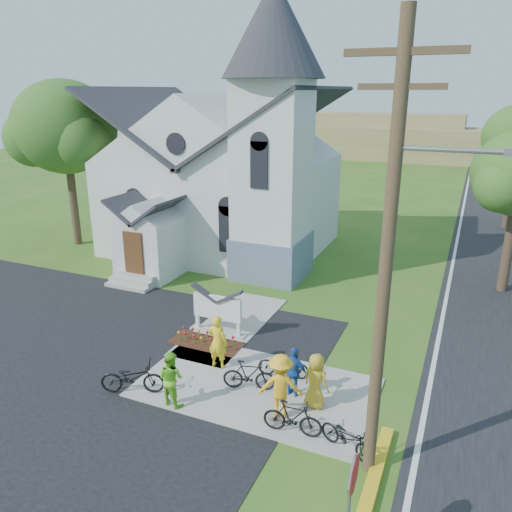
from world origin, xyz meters
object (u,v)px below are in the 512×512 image
at_px(utility_pole, 390,253).
at_px(bike_4, 347,438).
at_px(bike_0, 132,377).
at_px(cyclist_4, 316,381).
at_px(cyclist_3, 281,386).
at_px(cyclist_0, 218,342).
at_px(church_sign, 217,308).
at_px(cyclist_1, 171,378).
at_px(bike_1, 249,375).
at_px(stop_sign, 352,489).
at_px(bike_3, 293,418).
at_px(cyclist_2, 294,372).
at_px(bike_2, 283,365).

relative_size(utility_pole, bike_4, 6.29).
bearing_deg(bike_0, cyclist_4, -96.32).
relative_size(bike_0, cyclist_3, 1.02).
bearing_deg(bike_4, cyclist_0, 88.28).
bearing_deg(utility_pole, cyclist_0, 154.57).
relative_size(church_sign, cyclist_1, 1.36).
height_order(cyclist_0, bike_1, cyclist_0).
bearing_deg(cyclist_4, utility_pole, 153.55).
distance_m(stop_sign, cyclist_4, 5.02).
relative_size(utility_pole, bike_3, 6.34).
relative_size(stop_sign, cyclist_2, 1.63).
height_order(cyclist_3, cyclist_4, cyclist_3).
height_order(stop_sign, cyclist_2, stop_sign).
bearing_deg(cyclist_0, cyclist_2, 168.68).
height_order(cyclist_2, bike_4, cyclist_2).
bearing_deg(cyclist_2, stop_sign, 127.79).
relative_size(bike_1, cyclist_3, 0.85).
xyz_separation_m(cyclist_0, bike_2, (2.14, 0.27, -0.47)).
bearing_deg(bike_1, bike_4, -130.22).
height_order(church_sign, stop_sign, stop_sign).
bearing_deg(cyclist_4, cyclist_0, 3.67).
bearing_deg(cyclist_3, cyclist_0, -47.61).
bearing_deg(cyclist_3, cyclist_1, -4.49).
bearing_deg(bike_0, utility_pole, -115.17).
bearing_deg(bike_1, church_sign, 25.91).
xyz_separation_m(church_sign, stop_sign, (6.63, -7.40, 0.75)).
bearing_deg(cyclist_1, bike_3, -168.35).
height_order(bike_0, cyclist_4, cyclist_4).
height_order(stop_sign, cyclist_1, stop_sign).
relative_size(church_sign, cyclist_2, 1.44).
relative_size(church_sign, utility_pole, 0.22).
distance_m(bike_0, bike_4, 6.40).
xyz_separation_m(stop_sign, bike_0, (-7.13, 3.00, -1.24)).
xyz_separation_m(cyclist_0, bike_4, (4.78, -2.29, -0.47)).
xyz_separation_m(bike_0, cyclist_2, (4.37, 1.77, 0.27)).
distance_m(utility_pole, cyclist_1, 7.31).
bearing_deg(stop_sign, cyclist_1, 152.59).
xyz_separation_m(utility_pole, cyclist_3, (-2.70, 1.01, -4.43)).
bearing_deg(cyclist_1, church_sign, -69.29).
bearing_deg(stop_sign, bike_0, 157.19).
bearing_deg(bike_3, bike_2, 20.69).
bearing_deg(bike_3, cyclist_0, 51.85).
relative_size(stop_sign, bike_4, 1.56).
xyz_separation_m(bike_1, cyclist_2, (1.30, 0.26, 0.29)).
height_order(bike_2, cyclist_3, cyclist_3).
bearing_deg(stop_sign, cyclist_4, 114.18).
bearing_deg(bike_0, cyclist_1, -112.73).
relative_size(cyclist_1, cyclist_3, 0.87).
bearing_deg(bike_2, cyclist_0, 86.82).
xyz_separation_m(utility_pole, stop_sign, (0.07, -2.70, -3.62)).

